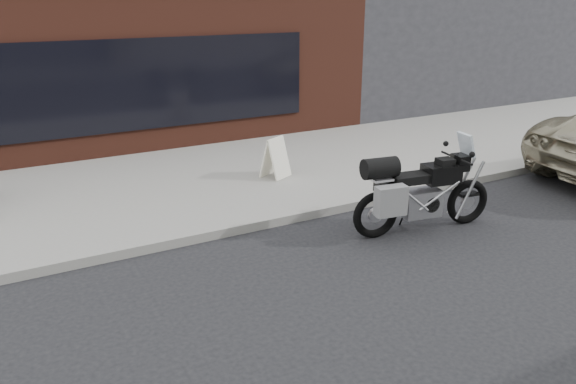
% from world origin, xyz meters
% --- Properties ---
extents(ground, '(120.00, 120.00, 0.00)m').
position_xyz_m(ground, '(0.00, 0.00, 0.00)').
color(ground, black).
rests_on(ground, ground).
extents(near_sidewalk, '(44.00, 6.00, 0.15)m').
position_xyz_m(near_sidewalk, '(0.00, 7.00, 0.07)').
color(near_sidewalk, gray).
rests_on(near_sidewalk, ground).
extents(storefront, '(14.00, 10.07, 4.50)m').
position_xyz_m(storefront, '(-2.00, 13.98, 2.25)').
color(storefront, '#5A291D').
rests_on(storefront, ground).
extents(neighbour_building, '(10.00, 10.00, 6.00)m').
position_xyz_m(neighbour_building, '(10.00, 14.00, 3.00)').
color(neighbour_building, '#29292E').
rests_on(neighbour_building, ground).
extents(motorcycle, '(2.45, 0.83, 1.56)m').
position_xyz_m(motorcycle, '(1.62, 2.78, 0.67)').
color(motorcycle, black).
rests_on(motorcycle, ground).
extents(sandwich_sign, '(0.65, 0.63, 0.79)m').
position_xyz_m(sandwich_sign, '(0.78, 5.97, 0.55)').
color(sandwich_sign, white).
rests_on(sandwich_sign, near_sidewalk).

